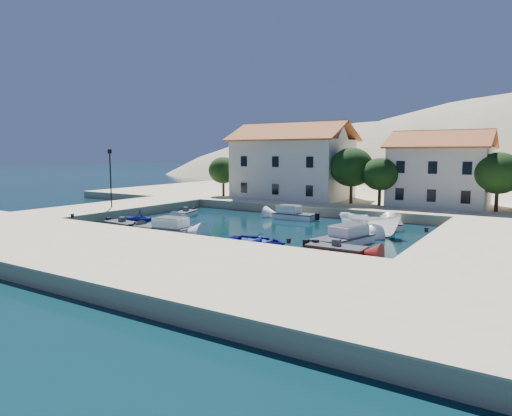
# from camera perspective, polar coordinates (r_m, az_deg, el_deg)

# --- Properties ---
(ground) EXTENTS (400.00, 400.00, 0.00)m
(ground) POSITION_cam_1_polar(r_m,az_deg,el_deg) (33.90, -8.63, -4.84)
(ground) COLOR black
(ground) RESTS_ON ground
(quay_south) EXTENTS (52.00, 12.00, 1.00)m
(quay_south) POSITION_cam_1_polar(r_m,az_deg,el_deg) (29.63, -16.29, -5.76)
(quay_south) COLOR #C6B387
(quay_south) RESTS_ON ground
(quay_west) EXTENTS (8.00, 20.00, 1.00)m
(quay_west) POSITION_cam_1_polar(r_m,az_deg,el_deg) (54.15, -16.98, -0.13)
(quay_west) COLOR #C6B387
(quay_west) RESTS_ON ground
(quay_north) EXTENTS (80.00, 36.00, 1.00)m
(quay_north) POSITION_cam_1_polar(r_m,az_deg,el_deg) (66.40, 14.72, 1.20)
(quay_north) COLOR #C6B387
(quay_north) RESTS_ON ground
(building_left) EXTENTS (14.70, 9.45, 9.70)m
(building_left) POSITION_cam_1_polar(r_m,az_deg,el_deg) (59.90, 4.60, 6.01)
(building_left) COLOR beige
(building_left) RESTS_ON quay_north
(building_mid) EXTENTS (10.50, 8.40, 8.30)m
(building_mid) POSITION_cam_1_polar(r_m,az_deg,el_deg) (54.96, 22.02, 4.71)
(building_mid) COLOR beige
(building_mid) RESTS_ON quay_north
(trees) EXTENTS (37.30, 5.30, 6.45)m
(trees) POSITION_cam_1_polar(r_m,az_deg,el_deg) (53.42, 13.37, 4.56)
(trees) COLOR #382314
(trees) RESTS_ON quay_north
(lamppost) EXTENTS (0.35, 0.25, 6.22)m
(lamppost) POSITION_cam_1_polar(r_m,az_deg,el_deg) (51.38, -17.74, 4.24)
(lamppost) COLOR black
(lamppost) RESTS_ON quay_west
(bollards) EXTENTS (29.36, 9.56, 0.30)m
(bollards) POSITION_cam_1_polar(r_m,az_deg,el_deg) (35.07, -1.05, -2.46)
(bollards) COLOR black
(bollards) RESTS_ON ground
(motorboat_grey_sw) EXTENTS (3.70, 1.92, 1.25)m
(motorboat_grey_sw) POSITION_cam_1_polar(r_m,az_deg,el_deg) (43.35, -16.39, -2.07)
(motorboat_grey_sw) COLOR #393A3E
(motorboat_grey_sw) RESTS_ON ground
(cabin_cruiser_south) EXTENTS (5.28, 2.74, 1.60)m
(cabin_cruiser_south) POSITION_cam_1_polar(r_m,az_deg,el_deg) (39.71, -11.42, -2.47)
(cabin_cruiser_south) COLOR white
(cabin_cruiser_south) RESTS_ON ground
(rowboat_south) EXTENTS (4.92, 3.52, 1.01)m
(rowboat_south) POSITION_cam_1_polar(r_m,az_deg,el_deg) (33.93, 0.10, -4.75)
(rowboat_south) COLOR navy
(rowboat_south) RESTS_ON ground
(motorboat_red_se) EXTENTS (3.95, 1.82, 1.25)m
(motorboat_red_se) POSITION_cam_1_polar(r_m,az_deg,el_deg) (31.46, 10.01, -5.24)
(motorboat_red_se) COLOR maroon
(motorboat_red_se) RESTS_ON ground
(cabin_cruiser_east) EXTENTS (3.48, 5.82, 1.60)m
(cabin_cruiser_east) POSITION_cam_1_polar(r_m,az_deg,el_deg) (34.82, 10.79, -3.77)
(cabin_cruiser_east) COLOR white
(cabin_cruiser_east) RESTS_ON ground
(boat_east) EXTENTS (5.70, 2.76, 2.12)m
(boat_east) POSITION_cam_1_polar(r_m,az_deg,el_deg) (39.29, 13.91, -3.34)
(boat_east) COLOR white
(boat_east) RESTS_ON ground
(motorboat_white_ne) EXTENTS (2.97, 4.23, 1.25)m
(motorboat_white_ne) POSITION_cam_1_polar(r_m,az_deg,el_deg) (43.57, 16.55, -2.04)
(motorboat_white_ne) COLOR white
(motorboat_white_ne) RESTS_ON ground
(rowboat_west) EXTENTS (3.57, 3.26, 1.60)m
(rowboat_west) POSITION_cam_1_polar(r_m,az_deg,el_deg) (45.46, -14.43, -1.98)
(rowboat_west) COLOR navy
(rowboat_west) RESTS_ON ground
(motorboat_white_west) EXTENTS (2.30, 3.61, 1.25)m
(motorboat_white_west) POSITION_cam_1_polar(r_m,az_deg,el_deg) (49.72, -8.75, -0.75)
(motorboat_white_west) COLOR white
(motorboat_white_west) RESTS_ON ground
(cabin_cruiser_north) EXTENTS (4.45, 1.98, 1.60)m
(cabin_cruiser_north) POSITION_cam_1_polar(r_m,az_deg,el_deg) (47.48, 4.79, -0.83)
(cabin_cruiser_north) COLOR white
(cabin_cruiser_north) RESTS_ON ground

